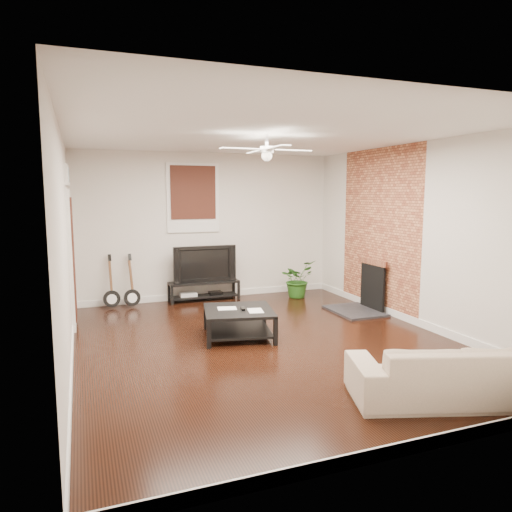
{
  "coord_description": "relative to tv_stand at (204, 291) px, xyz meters",
  "views": [
    {
      "loc": [
        -2.33,
        -5.78,
        2.03
      ],
      "look_at": [
        0.0,
        0.4,
        1.15
      ],
      "focal_mm": 32.91,
      "sensor_mm": 36.0,
      "label": 1
    }
  ],
  "objects": [
    {
      "name": "guitar_right",
      "position": [
        -1.34,
        -0.06,
        0.29
      ],
      "size": [
        0.33,
        0.27,
        0.96
      ],
      "primitive_type": null,
      "rotation": [
        0.0,
        0.0,
        0.2
      ],
      "color": "black",
      "rests_on": "floor"
    },
    {
      "name": "ceiling_fan",
      "position": [
        0.16,
        -2.78,
        2.41
      ],
      "size": [
        1.24,
        1.24,
        0.32
      ],
      "primitive_type": null,
      "color": "white",
      "rests_on": "ceiling"
    },
    {
      "name": "potted_plant",
      "position": [
        1.79,
        -0.36,
        0.18
      ],
      "size": [
        0.84,
        0.8,
        0.73
      ],
      "primitive_type": "imported",
      "rotation": [
        0.0,
        0.0,
        0.46
      ],
      "color": "#235819",
      "rests_on": "floor"
    },
    {
      "name": "sofa",
      "position": [
        1.22,
        -5.09,
        0.1
      ],
      "size": [
        2.12,
        1.35,
        0.58
      ],
      "primitive_type": "imported",
      "rotation": [
        0.0,
        0.0,
        2.83
      ],
      "color": "#C3AA92",
      "rests_on": "floor"
    },
    {
      "name": "guitar_left",
      "position": [
        -1.69,
        -0.03,
        0.29
      ],
      "size": [
        0.32,
        0.24,
        0.96
      ],
      "primitive_type": null,
      "rotation": [
        0.0,
        0.0,
        0.1
      ],
      "color": "black",
      "rests_on": "floor"
    },
    {
      "name": "door_left",
      "position": [
        -2.3,
        -0.88,
        1.06
      ],
      "size": [
        0.08,
        1.0,
        2.5
      ],
      "primitive_type": "cube",
      "color": "white",
      "rests_on": "wall_left"
    },
    {
      "name": "tv_stand",
      "position": [
        0.0,
        0.0,
        0.0
      ],
      "size": [
        1.33,
        0.36,
        0.37
      ],
      "primitive_type": "cube",
      "color": "black",
      "rests_on": "floor"
    },
    {
      "name": "window_back",
      "position": [
        -0.14,
        0.19,
        1.76
      ],
      "size": [
        1.0,
        0.06,
        1.3
      ],
      "primitive_type": "cube",
      "color": "#36170E",
      "rests_on": "wall_back"
    },
    {
      "name": "fireplace",
      "position": [
        2.36,
        -1.78,
        0.27
      ],
      "size": [
        0.8,
        1.1,
        0.92
      ],
      "primitive_type": "cube",
      "color": "black",
      "rests_on": "floor"
    },
    {
      "name": "brick_accent",
      "position": [
        2.65,
        -1.78,
        1.21
      ],
      "size": [
        0.02,
        2.2,
        2.8
      ],
      "primitive_type": "cube",
      "color": "brown",
      "rests_on": "floor"
    },
    {
      "name": "coffee_table",
      "position": [
        -0.11,
        -2.4,
        0.01
      ],
      "size": [
        1.13,
        1.13,
        0.4
      ],
      "primitive_type": "cube",
      "rotation": [
        0.0,
        0.0,
        -0.21
      ],
      "color": "black",
      "rests_on": "floor"
    },
    {
      "name": "tv",
      "position": [
        0.0,
        0.02,
        0.53
      ],
      "size": [
        1.19,
        0.16,
        0.69
      ],
      "primitive_type": "imported",
      "color": "black",
      "rests_on": "tv_stand"
    },
    {
      "name": "room",
      "position": [
        0.16,
        -2.78,
        1.21
      ],
      "size": [
        5.01,
        6.01,
        2.81
      ],
      "color": "black",
      "rests_on": "ground"
    }
  ]
}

